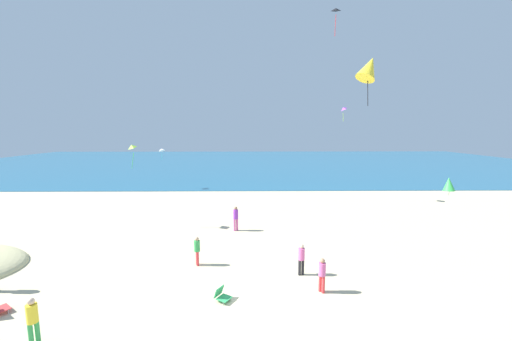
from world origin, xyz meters
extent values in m
plane|color=beige|center=(0.00, 10.00, 0.00)|extent=(120.00, 120.00, 0.00)
cube|color=#236084|center=(0.00, 51.03, 0.03)|extent=(120.00, 60.00, 0.05)
cube|color=#D13D3D|center=(-9.41, -0.65, 0.15)|extent=(0.79, 0.78, 0.03)
cylinder|color=#B7B7BC|center=(-9.55, -0.35, 0.07)|extent=(0.02, 0.02, 0.15)
cylinder|color=#B7B7BC|center=(-9.08, -0.68, 0.07)|extent=(0.02, 0.02, 0.15)
cube|color=#2D9956|center=(-1.32, -0.01, 0.14)|extent=(0.65, 0.66, 0.03)
cube|color=#2D9956|center=(-1.53, 0.12, 0.34)|extent=(0.41, 0.50, 0.41)
cylinder|color=#B7B7BC|center=(-1.07, 0.12, 0.07)|extent=(0.02, 0.02, 0.14)
cylinder|color=#B7B7BC|center=(-1.33, -0.29, 0.07)|extent=(0.02, 0.02, 0.14)
cylinder|color=black|center=(2.10, 2.14, 0.36)|extent=(0.13, 0.13, 0.73)
cylinder|color=black|center=(1.95, 2.08, 0.36)|extent=(0.13, 0.13, 0.73)
cylinder|color=#D8599E|center=(2.03, 2.11, 1.00)|extent=(0.37, 0.37, 0.55)
sphere|color=beige|center=(2.03, 2.11, 1.37)|extent=(0.20, 0.20, 0.20)
cylinder|color=#D8599E|center=(-1.39, 8.20, 0.41)|extent=(0.14, 0.14, 0.81)
cylinder|color=#D8599E|center=(-1.22, 8.28, 0.41)|extent=(0.14, 0.14, 0.81)
cylinder|color=purple|center=(-1.30, 8.24, 1.12)|extent=(0.43, 0.43, 0.61)
sphere|color=#A87A5B|center=(-1.30, 8.24, 1.52)|extent=(0.22, 0.22, 0.22)
cylinder|color=green|center=(-6.89, -2.25, 0.39)|extent=(0.14, 0.14, 0.78)
cylinder|color=green|center=(-7.00, -2.39, 0.39)|extent=(0.14, 0.14, 0.78)
cylinder|color=yellow|center=(-6.94, -2.32, 1.07)|extent=(0.44, 0.44, 0.59)
sphere|color=beige|center=(-6.94, -2.32, 1.46)|extent=(0.21, 0.21, 0.21)
cylinder|color=red|center=(2.57, 0.68, 0.36)|extent=(0.13, 0.13, 0.72)
cylinder|color=red|center=(2.68, 0.56, 0.36)|extent=(0.13, 0.13, 0.72)
cylinder|color=#D8599E|center=(2.63, 0.62, 0.99)|extent=(0.41, 0.41, 0.54)
sphere|color=#A87A5B|center=(2.63, 0.62, 1.35)|extent=(0.20, 0.20, 0.20)
cylinder|color=red|center=(-2.90, 3.10, 0.36)|extent=(0.13, 0.13, 0.71)
cylinder|color=red|center=(-2.96, 3.25, 0.36)|extent=(0.13, 0.13, 0.71)
cylinder|color=green|center=(-2.93, 3.18, 0.98)|extent=(0.37, 0.37, 0.54)
sphere|color=tan|center=(-2.93, 3.18, 1.34)|extent=(0.20, 0.20, 0.20)
pyramid|color=#99DB33|center=(-8.20, 9.01, 5.53)|extent=(0.73, 0.78, 0.35)
cylinder|color=green|center=(-8.17, 9.03, 4.59)|extent=(0.19, 0.12, 1.05)
pyramid|color=purple|center=(8.00, 16.48, 8.54)|extent=(0.56, 0.69, 0.42)
cylinder|color=#99DB33|center=(8.05, 16.49, 7.75)|extent=(0.08, 0.04, 0.75)
pyramid|color=white|center=(-10.32, 22.41, 4.44)|extent=(0.82, 0.88, 0.43)
cylinder|color=#1EADAD|center=(-10.27, 22.38, 3.67)|extent=(0.08, 0.06, 0.60)
pyramid|color=black|center=(4.59, 7.23, 13.45)|extent=(0.47, 0.37, 0.19)
cylinder|color=red|center=(4.59, 7.24, 12.59)|extent=(0.06, 0.26, 1.13)
cone|color=yellow|center=(4.71, 2.13, 9.21)|extent=(1.42, 1.27, 1.25)
cylinder|color=black|center=(4.71, 2.13, 8.21)|extent=(0.12, 0.08, 1.16)
cone|color=green|center=(8.02, 1.36, 4.36)|extent=(0.64, 0.66, 0.60)
cylinder|color=white|center=(8.02, 1.36, 3.81)|extent=(0.09, 0.16, 0.63)
camera|label=1|loc=(-0.23, -10.82, 6.61)|focal=20.92mm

